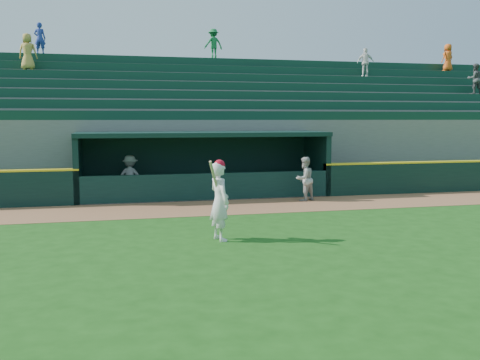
# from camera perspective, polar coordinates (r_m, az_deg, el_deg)

# --- Properties ---
(ground) EXTENTS (120.00, 120.00, 0.00)m
(ground) POSITION_cam_1_polar(r_m,az_deg,el_deg) (13.23, 1.61, -6.38)
(ground) COLOR #1A4D13
(ground) RESTS_ON ground
(warning_track) EXTENTS (40.00, 3.00, 0.01)m
(warning_track) POSITION_cam_1_polar(r_m,az_deg,el_deg) (17.92, -2.44, -2.94)
(warning_track) COLOR #945E3B
(warning_track) RESTS_ON ground
(dugout_player_front) EXTENTS (0.96, 0.88, 1.60)m
(dugout_player_front) POSITION_cam_1_polar(r_m,az_deg,el_deg) (19.42, 6.89, 0.12)
(dugout_player_front) COLOR #A5A5A0
(dugout_player_front) RESTS_ON ground
(dugout_player_inside) EXTENTS (1.14, 0.81, 1.60)m
(dugout_player_inside) POSITION_cam_1_polar(r_m,az_deg,el_deg) (20.47, -11.63, 0.36)
(dugout_player_inside) COLOR #A9A9A4
(dugout_player_inside) RESTS_ON ground
(dugout) EXTENTS (9.40, 2.80, 2.46)m
(dugout) POSITION_cam_1_polar(r_m,az_deg,el_deg) (20.79, -4.08, 2.12)
(dugout) COLOR slate
(dugout) RESTS_ON ground
(stands) EXTENTS (34.50, 6.25, 7.44)m
(stands) POSITION_cam_1_polar(r_m,az_deg,el_deg) (25.26, -5.77, 5.23)
(stands) COLOR slate
(stands) RESTS_ON ground
(batter_at_plate) EXTENTS (0.65, 0.84, 2.00)m
(batter_at_plate) POSITION_cam_1_polar(r_m,az_deg,el_deg) (13.01, -2.19, -2.17)
(batter_at_plate) COLOR silver
(batter_at_plate) RESTS_ON ground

